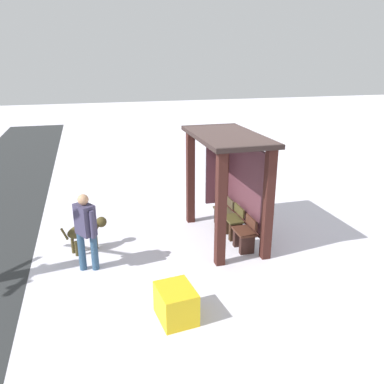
{
  "coord_description": "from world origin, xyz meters",
  "views": [
    {
      "loc": [
        7.82,
        -2.93,
        4.05
      ],
      "look_at": [
        -0.1,
        -0.76,
        1.18
      ],
      "focal_mm": 36.27,
      "sensor_mm": 36.0,
      "label": 1
    }
  ],
  "objects_px": {
    "bus_shelter": "(231,170)",
    "person_walking": "(86,227)",
    "grit_bin": "(176,303)",
    "dog": "(86,230)",
    "bench_center_inside": "(233,225)",
    "bench_right_inside": "(244,237)",
    "bench_left_inside": "(224,215)"
  },
  "relations": [
    {
      "from": "bench_left_inside",
      "to": "person_walking",
      "type": "height_order",
      "value": "person_walking"
    },
    {
      "from": "bus_shelter",
      "to": "person_walking",
      "type": "height_order",
      "value": "bus_shelter"
    },
    {
      "from": "bench_left_inside",
      "to": "bench_center_inside",
      "type": "xyz_separation_m",
      "value": [
        0.68,
        -0.0,
        0.02
      ]
    },
    {
      "from": "bus_shelter",
      "to": "person_walking",
      "type": "relative_size",
      "value": 1.65
    },
    {
      "from": "bench_right_inside",
      "to": "bench_left_inside",
      "type": "bearing_deg",
      "value": 179.98
    },
    {
      "from": "person_walking",
      "to": "dog",
      "type": "bearing_deg",
      "value": -178.81
    },
    {
      "from": "bench_left_inside",
      "to": "bench_center_inside",
      "type": "relative_size",
      "value": 0.95
    },
    {
      "from": "bench_center_inside",
      "to": "grit_bin",
      "type": "distance_m",
      "value": 3.3
    },
    {
      "from": "bench_center_inside",
      "to": "bench_right_inside",
      "type": "xyz_separation_m",
      "value": [
        0.68,
        0.0,
        -0.01
      ]
    },
    {
      "from": "bench_center_inside",
      "to": "grit_bin",
      "type": "height_order",
      "value": "bench_center_inside"
    },
    {
      "from": "bench_left_inside",
      "to": "dog",
      "type": "bearing_deg",
      "value": -82.07
    },
    {
      "from": "person_walking",
      "to": "grit_bin",
      "type": "distance_m",
      "value": 2.47
    },
    {
      "from": "dog",
      "to": "grit_bin",
      "type": "height_order",
      "value": "dog"
    },
    {
      "from": "person_walking",
      "to": "grit_bin",
      "type": "height_order",
      "value": "person_walking"
    },
    {
      "from": "bench_left_inside",
      "to": "person_walking",
      "type": "relative_size",
      "value": 0.45
    },
    {
      "from": "bench_center_inside",
      "to": "bench_right_inside",
      "type": "bearing_deg",
      "value": 0.02
    },
    {
      "from": "bench_right_inside",
      "to": "grit_bin",
      "type": "bearing_deg",
      "value": -45.83
    },
    {
      "from": "bus_shelter",
      "to": "bench_center_inside",
      "type": "height_order",
      "value": "bus_shelter"
    },
    {
      "from": "bench_left_inside",
      "to": "grit_bin",
      "type": "relative_size",
      "value": 1.02
    },
    {
      "from": "bus_shelter",
      "to": "dog",
      "type": "distance_m",
      "value": 3.48
    },
    {
      "from": "bench_left_inside",
      "to": "bench_right_inside",
      "type": "relative_size",
      "value": 0.96
    },
    {
      "from": "bench_center_inside",
      "to": "person_walking",
      "type": "relative_size",
      "value": 0.47
    },
    {
      "from": "bench_left_inside",
      "to": "dog",
      "type": "distance_m",
      "value": 3.39
    },
    {
      "from": "bench_right_inside",
      "to": "dog",
      "type": "distance_m",
      "value": 3.47
    },
    {
      "from": "person_walking",
      "to": "dog",
      "type": "xyz_separation_m",
      "value": [
        -0.85,
        -0.02,
        -0.44
      ]
    },
    {
      "from": "person_walking",
      "to": "grit_bin",
      "type": "relative_size",
      "value": 2.29
    },
    {
      "from": "dog",
      "to": "bench_right_inside",
      "type": "bearing_deg",
      "value": 75.15
    },
    {
      "from": "grit_bin",
      "to": "bus_shelter",
      "type": "bearing_deg",
      "value": 144.44
    },
    {
      "from": "bus_shelter",
      "to": "bench_left_inside",
      "type": "height_order",
      "value": "bus_shelter"
    },
    {
      "from": "bus_shelter",
      "to": "dog",
      "type": "bearing_deg",
      "value": -92.19
    },
    {
      "from": "bench_left_inside",
      "to": "dog",
      "type": "relative_size",
      "value": 0.73
    },
    {
      "from": "bench_left_inside",
      "to": "bench_right_inside",
      "type": "distance_m",
      "value": 1.35
    }
  ]
}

